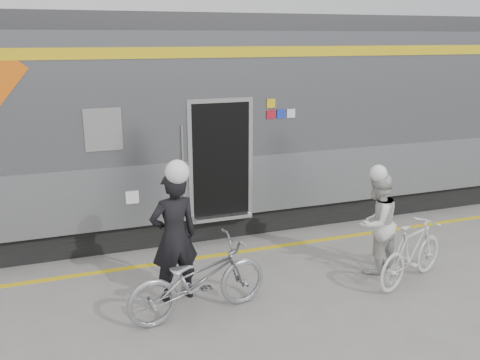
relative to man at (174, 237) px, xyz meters
name	(u,v)px	position (x,y,z in m)	size (l,w,h in m)	color
ground	(243,320)	(0.71, -0.91, -0.96)	(90.00, 90.00, 0.00)	slate
train	(86,127)	(-0.92, 3.29, 1.09)	(24.00, 3.17, 4.10)	black
safety_strip	(201,257)	(0.71, 1.24, -0.96)	(24.00, 0.12, 0.01)	gold
man	(174,237)	(0.00, 0.00, 0.00)	(0.70, 0.46, 1.92)	black
bicycle_left	(199,279)	(0.20, -0.55, -0.43)	(0.70, 2.01, 1.06)	#96989D
woman	(376,223)	(3.25, -0.18, -0.14)	(0.80, 0.62, 1.64)	silver
bicycle_right	(412,253)	(3.55, -0.73, -0.46)	(0.47, 1.66, 1.00)	silver
helmet_man	(171,160)	(0.00, 0.00, 1.13)	(0.33, 0.33, 0.33)	white
helmet_woman	(381,166)	(3.25, -0.18, 0.81)	(0.26, 0.26, 0.26)	white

